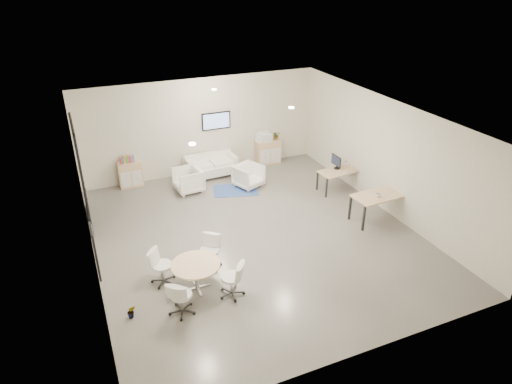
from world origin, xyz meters
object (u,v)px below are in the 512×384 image
object	(u,v)px
armchair_left	(188,179)
desk_rear	(339,172)
desk_front	(380,197)
round_table	(196,267)
armchair_right	(249,175)
sideboard_right	(268,152)
loveseat	(211,166)
sideboard_left	(131,175)

from	to	relation	value
armchair_left	desk_rear	bearing A→B (deg)	62.58
armchair_left	desk_front	xyz separation A→B (m)	(4.34, -3.80, 0.29)
desk_rear	round_table	distance (m)	6.23
armchair_left	round_table	xyz separation A→B (m)	(-1.14, -4.73, 0.15)
armchair_right	round_table	xyz separation A→B (m)	(-3.00, -4.30, 0.16)
round_table	armchair_left	bearing A→B (deg)	76.39
armchair_right	round_table	size ratio (longest dim) A/B	0.75
desk_rear	sideboard_right	bearing A→B (deg)	106.07
armchair_right	desk_front	world-z (taller)	armchair_right
loveseat	desk_rear	bearing A→B (deg)	-40.99
desk_rear	sideboard_left	bearing A→B (deg)	148.45
sideboard_left	desk_front	bearing A→B (deg)	-39.36
sideboard_left	armchair_right	distance (m)	3.75
sideboard_right	armchair_right	xyz separation A→B (m)	(-1.35, -1.47, -0.04)
sideboard_left	round_table	distance (m)	5.81
loveseat	armchair_right	bearing A→B (deg)	-59.36
sideboard_left	sideboard_right	size ratio (longest dim) A/B	0.94
round_table	armchair_right	bearing A→B (deg)	55.07
sideboard_right	armchair_right	bearing A→B (deg)	-132.55
round_table	sideboard_left	bearing A→B (deg)	94.40
loveseat	armchair_right	size ratio (longest dim) A/B	2.09
sideboard_left	desk_front	distance (m)	7.67
desk_rear	armchair_right	bearing A→B (deg)	145.53
sideboard_left	loveseat	xyz separation A→B (m)	(2.60, -0.20, -0.08)
sideboard_left	sideboard_right	world-z (taller)	sideboard_right
sideboard_right	desk_front	distance (m)	4.98
round_table	loveseat	bearing A→B (deg)	68.92
armchair_left	round_table	bearing A→B (deg)	-18.73
armchair_right	desk_front	distance (m)	4.20
sideboard_right	round_table	distance (m)	7.22
sideboard_right	armchair_left	world-z (taller)	sideboard_right
sideboard_right	desk_rear	bearing A→B (deg)	-67.98
sideboard_left	armchair_right	world-z (taller)	sideboard_left
desk_front	round_table	world-z (taller)	desk_front
armchair_right	desk_rear	xyz separation A→B (m)	(2.49, -1.35, 0.21)
loveseat	armchair_right	world-z (taller)	armchair_right
loveseat	desk_front	xyz separation A→B (m)	(3.33, -4.66, 0.37)
armchair_right	desk_front	size ratio (longest dim) A/B	0.51
armchair_left	desk_rear	size ratio (longest dim) A/B	0.61
sideboard_right	desk_rear	world-z (taller)	sideboard_right
sideboard_left	desk_rear	bearing A→B (deg)	-25.60
armchair_right	desk_front	xyz separation A→B (m)	(2.48, -3.37, 0.31)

